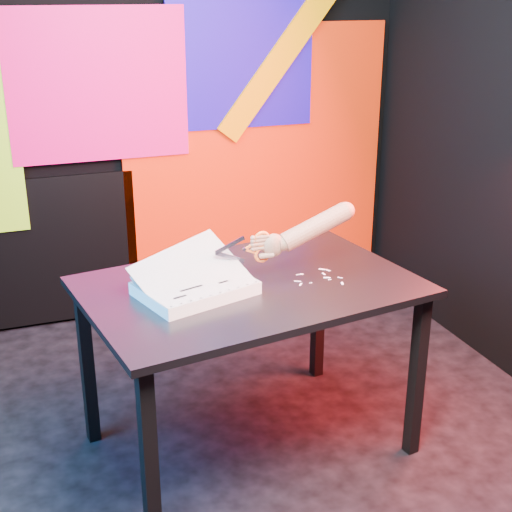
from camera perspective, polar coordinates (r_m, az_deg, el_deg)
name	(u,v)px	position (r m, az deg, el deg)	size (l,w,h in m)	color
room	(229,132)	(2.60, -2.18, 9.89)	(3.01, 3.01, 2.71)	black
backdrop	(159,154)	(4.08, -7.74, 8.09)	(2.88, 0.05, 2.08)	red
work_table	(250,303)	(2.82, -0.52, -3.77)	(1.38, 1.03, 0.75)	black
printout_stack	(195,287)	(2.70, -4.89, -2.52)	(0.48, 0.40, 0.21)	white
scissors	(258,247)	(2.78, 0.18, 0.69)	(0.23, 0.01, 0.13)	#8B91A9
hand_forearm	(308,230)	(2.84, 4.21, 2.12)	(0.43, 0.08, 0.19)	tan
paper_clippings	(320,277)	(2.87, 5.12, -1.65)	(0.20, 0.19, 0.00)	white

